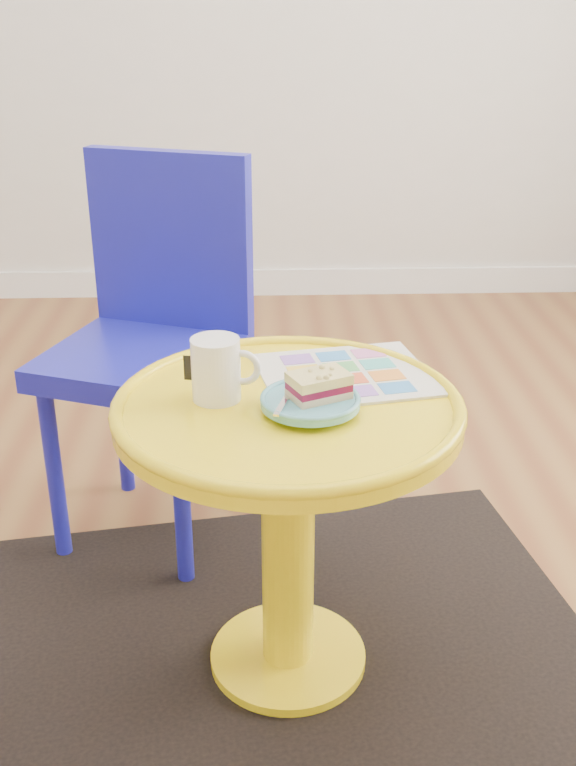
{
  "coord_description": "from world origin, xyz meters",
  "views": [
    {
      "loc": [
        0.18,
        -1.77,
        1.24
      ],
      "look_at": [
        0.22,
        -0.41,
        0.63
      ],
      "focal_mm": 40.0,
      "sensor_mm": 36.0,
      "label": 1
    }
  ],
  "objects_px": {
    "side_table": "(288,484)",
    "newspaper": "(345,374)",
    "plate": "(310,402)",
    "mug": "(217,367)",
    "chair": "(154,326)"
  },
  "relations": [
    {
      "from": "side_table",
      "to": "chair",
      "type": "bearing_deg",
      "value": 118.12
    },
    {
      "from": "plate",
      "to": "newspaper",
      "type": "bearing_deg",
      "value": 63.19
    },
    {
      "from": "chair",
      "to": "newspaper",
      "type": "relative_size",
      "value": 2.94
    },
    {
      "from": "side_table",
      "to": "newspaper",
      "type": "xyz_separation_m",
      "value": [
        0.11,
        0.12,
        0.17
      ]
    },
    {
      "from": "newspaper",
      "to": "plate",
      "type": "relative_size",
      "value": 1.82
    },
    {
      "from": "newspaper",
      "to": "plate",
      "type": "bearing_deg",
      "value": -127.69
    },
    {
      "from": "side_table",
      "to": "newspaper",
      "type": "relative_size",
      "value": 1.97
    },
    {
      "from": "chair",
      "to": "plate",
      "type": "xyz_separation_m",
      "value": [
        0.34,
        -0.59,
        0.07
      ]
    },
    {
      "from": "mug",
      "to": "plate",
      "type": "distance_m",
      "value": 0.18
    },
    {
      "from": "side_table",
      "to": "plate",
      "type": "xyz_separation_m",
      "value": [
        0.04,
        -0.03,
        0.18
      ]
    },
    {
      "from": "plate",
      "to": "chair",
      "type": "bearing_deg",
      "value": 119.62
    },
    {
      "from": "mug",
      "to": "side_table",
      "type": "bearing_deg",
      "value": -2.19
    },
    {
      "from": "side_table",
      "to": "plate",
      "type": "height_order",
      "value": "plate"
    },
    {
      "from": "side_table",
      "to": "plate",
      "type": "bearing_deg",
      "value": -40.67
    },
    {
      "from": "plate",
      "to": "mug",
      "type": "bearing_deg",
      "value": 160.46
    }
  ]
}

